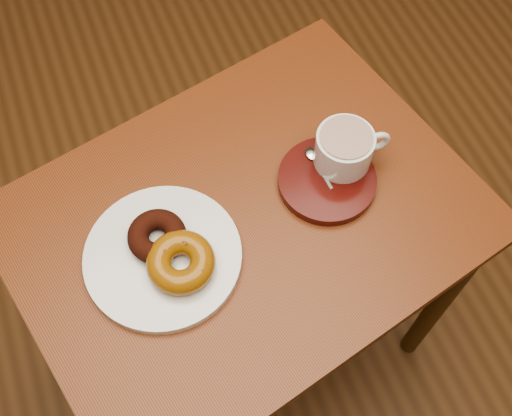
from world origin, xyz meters
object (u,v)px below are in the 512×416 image
object	(u,v)px
cafe_table	(246,246)
coffee_cup	(345,148)
donut_plate	(163,257)
saucer	(327,180)

from	to	relation	value
cafe_table	coffee_cup	distance (m)	0.26
donut_plate	coffee_cup	bearing A→B (deg)	9.56
cafe_table	saucer	xyz separation A→B (m)	(0.15, 0.01, 0.12)
cafe_table	saucer	distance (m)	0.20
saucer	coffee_cup	world-z (taller)	coffee_cup
cafe_table	donut_plate	distance (m)	0.19
saucer	donut_plate	bearing A→B (deg)	-173.68
saucer	coffee_cup	xyz separation A→B (m)	(0.04, 0.02, 0.04)
saucer	coffee_cup	size ratio (longest dim) A/B	1.29
donut_plate	cafe_table	bearing A→B (deg)	8.41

